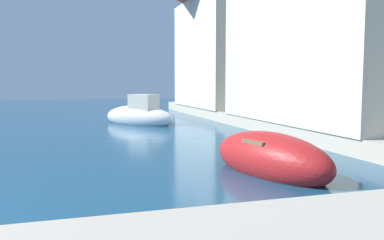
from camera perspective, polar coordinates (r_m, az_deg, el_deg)
quay_promenade at (r=6.55m, az=-4.10°, el=-9.89°), size 44.00×32.00×0.50m
moored_boat_1 at (r=9.08m, az=10.70°, el=-5.21°), size 2.02×3.60×1.15m
moored_boat_3 at (r=19.16m, az=-7.29°, el=0.61°), size 3.38×3.75×1.62m
waterfront_building_main at (r=16.64m, az=20.82°, el=12.04°), size 6.47×9.61×6.89m
waterfront_building_annex at (r=24.93m, az=6.87°, el=10.47°), size 6.51×8.16×7.28m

